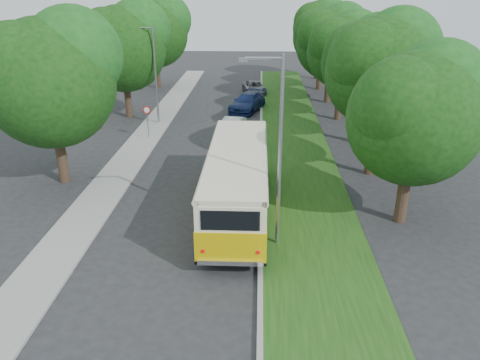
{
  "coord_description": "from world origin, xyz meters",
  "views": [
    {
      "loc": [
        3.48,
        -19.95,
        10.35
      ],
      "look_at": [
        2.56,
        1.08,
        1.5
      ],
      "focal_mm": 35.0,
      "sensor_mm": 36.0,
      "label": 1
    }
  ],
  "objects_px": {
    "lamppost_near": "(278,149)",
    "car_grey": "(254,87)",
    "vintage_bus": "(237,183)",
    "car_silver": "(232,139)",
    "lamppost_far": "(154,72)",
    "car_white": "(232,128)",
    "car_blue": "(247,102)"
  },
  "relations": [
    {
      "from": "car_grey",
      "to": "car_silver",
      "type": "bearing_deg",
      "value": -104.3
    },
    {
      "from": "lamppost_near",
      "to": "car_blue",
      "type": "relative_size",
      "value": 1.55
    },
    {
      "from": "lamppost_near",
      "to": "car_grey",
      "type": "distance_m",
      "value": 30.34
    },
    {
      "from": "vintage_bus",
      "to": "lamppost_near",
      "type": "bearing_deg",
      "value": -59.16
    },
    {
      "from": "lamppost_far",
      "to": "car_white",
      "type": "bearing_deg",
      "value": -26.57
    },
    {
      "from": "car_white",
      "to": "car_blue",
      "type": "bearing_deg",
      "value": 93.18
    },
    {
      "from": "lamppost_near",
      "to": "lamppost_far",
      "type": "distance_m",
      "value": 20.53
    },
    {
      "from": "lamppost_far",
      "to": "car_silver",
      "type": "height_order",
      "value": "lamppost_far"
    },
    {
      "from": "lamppost_far",
      "to": "car_blue",
      "type": "relative_size",
      "value": 1.45
    },
    {
      "from": "lamppost_near",
      "to": "car_grey",
      "type": "relative_size",
      "value": 1.82
    },
    {
      "from": "vintage_bus",
      "to": "car_silver",
      "type": "xyz_separation_m",
      "value": [
        -0.83,
        9.64,
        -0.92
      ]
    },
    {
      "from": "lamppost_near",
      "to": "car_white",
      "type": "distance_m",
      "value": 16.11
    },
    {
      "from": "vintage_bus",
      "to": "car_silver",
      "type": "bearing_deg",
      "value": 94.81
    },
    {
      "from": "lamppost_near",
      "to": "vintage_bus",
      "type": "xyz_separation_m",
      "value": [
        -1.75,
        2.92,
        -2.74
      ]
    },
    {
      "from": "lamppost_near",
      "to": "car_blue",
      "type": "bearing_deg",
      "value": 94.56
    },
    {
      "from": "car_white",
      "to": "car_blue",
      "type": "distance_m",
      "value": 7.6
    },
    {
      "from": "car_grey",
      "to": "car_white",
      "type": "bearing_deg",
      "value": -105.8
    },
    {
      "from": "lamppost_far",
      "to": "car_grey",
      "type": "xyz_separation_m",
      "value": [
        7.58,
        11.57,
        -3.5
      ]
    },
    {
      "from": "lamppost_far",
      "to": "car_silver",
      "type": "distance_m",
      "value": 9.33
    },
    {
      "from": "vintage_bus",
      "to": "car_grey",
      "type": "height_order",
      "value": "vintage_bus"
    },
    {
      "from": "lamppost_near",
      "to": "vintage_bus",
      "type": "bearing_deg",
      "value": 120.93
    },
    {
      "from": "vintage_bus",
      "to": "car_blue",
      "type": "height_order",
      "value": "vintage_bus"
    },
    {
      "from": "car_silver",
      "to": "car_blue",
      "type": "xyz_separation_m",
      "value": [
        0.74,
        10.41,
        0.04
      ]
    },
    {
      "from": "lamppost_far",
      "to": "car_blue",
      "type": "xyz_separation_m",
      "value": [
        7.07,
        4.47,
        -3.37
      ]
    },
    {
      "from": "car_white",
      "to": "car_grey",
      "type": "xyz_separation_m",
      "value": [
        1.43,
        14.65,
        -0.04
      ]
    },
    {
      "from": "lamppost_far",
      "to": "vintage_bus",
      "type": "height_order",
      "value": "lamppost_far"
    },
    {
      "from": "car_silver",
      "to": "car_white",
      "type": "relative_size",
      "value": 1.05
    },
    {
      "from": "lamppost_far",
      "to": "vintage_bus",
      "type": "bearing_deg",
      "value": -65.33
    },
    {
      "from": "lamppost_near",
      "to": "car_white",
      "type": "xyz_separation_m",
      "value": [
        -2.76,
        15.43,
        -3.72
      ]
    },
    {
      "from": "lamppost_near",
      "to": "lamppost_far",
      "type": "xyz_separation_m",
      "value": [
        -8.91,
        18.5,
        -0.25
      ]
    },
    {
      "from": "lamppost_near",
      "to": "car_grey",
      "type": "xyz_separation_m",
      "value": [
        -1.33,
        30.07,
        -3.76
      ]
    },
    {
      "from": "lamppost_near",
      "to": "car_silver",
      "type": "height_order",
      "value": "lamppost_near"
    }
  ]
}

